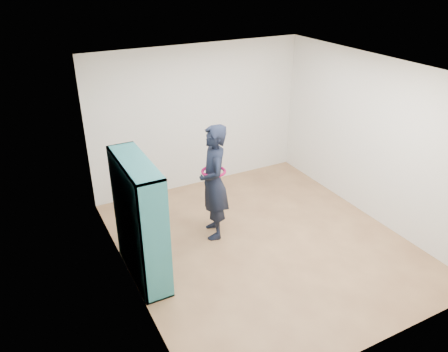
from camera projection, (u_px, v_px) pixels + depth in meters
floor at (262, 242)px, 6.63m from camera, size 4.50×4.50×0.00m
ceiling at (270, 71)px, 5.47m from camera, size 4.50×4.50×0.00m
wall_left at (125, 197)px, 5.22m from camera, size 0.02×4.50×2.60m
wall_right at (373, 140)px, 6.88m from camera, size 0.02×4.50×2.60m
wall_back at (198, 118)px, 7.83m from camera, size 4.00×0.02×2.60m
wall_front at (390, 251)px, 4.26m from camera, size 4.00×0.02×2.60m
bookshelf at (138, 223)px, 5.61m from camera, size 0.37×1.26×1.68m
person at (214, 182)px, 6.45m from camera, size 0.59×0.75×1.79m
smartphone at (204, 174)px, 6.44m from camera, size 0.03×0.08×0.12m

